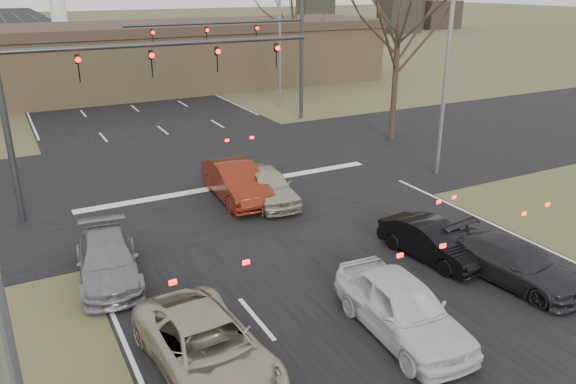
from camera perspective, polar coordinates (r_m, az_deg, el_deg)
name	(u,v)px	position (r m, az deg, el deg)	size (l,w,h in m)	color
ground	(434,342)	(14.94, 14.62, -14.57)	(360.00, 360.00, 0.00)	#4F552D
road_main	(73,61)	(69.77, -20.97, 12.36)	(14.00, 300.00, 0.02)	black
road_cross	(217,172)	(26.63, -7.25, 1.99)	(200.00, 14.00, 0.02)	black
building	(136,58)	(48.27, -15.21, 13.05)	(42.40, 10.40, 5.30)	olive
mast_arm_near	(97,79)	(22.24, -18.82, 10.82)	(12.12, 0.24, 8.00)	#383A3D
mast_arm_far	(261,42)	(35.20, -2.75, 15.01)	(11.12, 0.24, 8.00)	#383A3D
streetlight_left	(25,333)	(5.50, -25.13, -12.88)	(2.34, 0.25, 10.00)	gray
streetlight_right_near	(445,52)	(25.81, 15.67, 13.52)	(2.34, 0.25, 10.00)	gray
streetlight_right_far	(277,26)	(40.11, -1.08, 16.53)	(2.34, 0.25, 10.00)	gray
tree_right_far	(295,0)	(49.75, 0.68, 18.90)	(5.40, 5.40, 9.00)	black
car_silver_suv	(207,347)	(13.30, -8.22, -15.37)	(2.24, 4.87, 1.35)	#A29C83
car_white_sedan	(402,307)	(14.67, 11.55, -11.42)	(1.81, 4.49, 1.53)	silver
car_black_hatch	(432,241)	(18.69, 14.42, -4.83)	(1.31, 3.75, 1.24)	black
car_charcoal_sedan	(514,263)	(18.08, 21.99, -6.66)	(1.73, 4.26, 1.24)	black
car_grey_ahead	(108,260)	(17.74, -17.83, -6.62)	(1.75, 4.31, 1.25)	gray
car_red_ahead	(236,182)	(23.02, -5.26, 1.05)	(1.63, 4.67, 1.54)	#611C0D
car_silver_ahead	(268,186)	(22.68, -2.08, 0.64)	(1.65, 4.11, 1.40)	#A9A489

